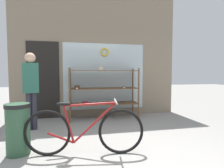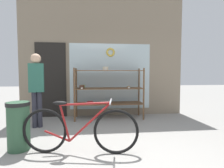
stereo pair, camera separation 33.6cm
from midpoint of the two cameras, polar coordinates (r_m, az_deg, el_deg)
The scene contains 6 objects.
ground_plane at distance 2.62m, azimuth -0.14°, elevation -24.71°, with size 30.00×30.00×0.00m, color gray.
storefront_facade at distance 5.17m, azimuth -7.09°, elevation 10.70°, with size 4.73×0.13×3.91m.
display_case at distance 4.75m, azimuth -5.13°, elevation -1.37°, with size 1.85×0.54×1.42m.
bicycle at distance 2.79m, azimuth -12.62°, elevation -14.70°, with size 1.79×0.46×0.83m.
pedestrian at distance 4.24m, azimuth -27.06°, elevation -0.19°, with size 0.35×0.24×1.68m.
trash_bin at distance 3.18m, azimuth -31.15°, elevation -11.99°, with size 0.36×0.36×0.78m.
Camera 1 is at (-0.63, -2.24, 1.24)m, focal length 28.00 mm.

